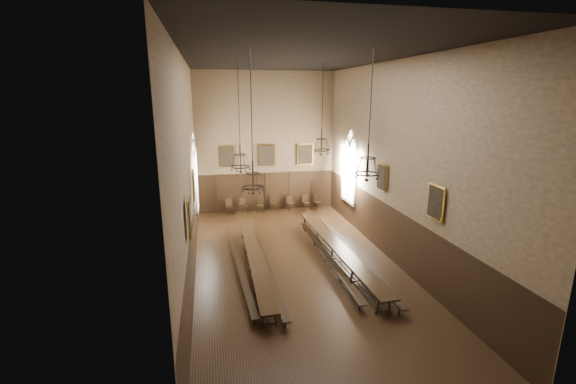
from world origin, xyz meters
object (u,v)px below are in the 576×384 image
object	(u,v)px
chair_2	(243,208)
bench_right_outer	(352,254)
chandelier_back_left	(240,160)
chair_3	(260,207)
chandelier_front_right	(367,166)
bench_right_inner	(326,257)
chandelier_front_left	(253,178)
table_right	(337,253)
chair_7	(317,204)
chair_5	(290,206)
chandelier_back_right	(322,144)
bench_left_outer	(239,265)
bench_left_inner	(265,263)
chair_6	(306,205)
chair_1	(230,209)
table_left	(255,264)
chair_4	(274,206)

from	to	relation	value
chair_2	bench_right_outer	bearing A→B (deg)	-81.29
chandelier_back_left	chair_3	bearing A→B (deg)	75.00
chair_3	chandelier_front_right	bearing A→B (deg)	-61.86
bench_right_inner	chandelier_front_left	xyz separation A→B (m)	(-3.62, -2.86, 4.50)
table_right	chair_7	xyz separation A→B (m)	(1.45, 8.41, -0.12)
chair_5	table_right	bearing A→B (deg)	-102.07
chandelier_back_left	chandelier_back_right	bearing A→B (deg)	10.86
bench_left_outer	chandelier_front_right	xyz separation A→B (m)	(4.50, -2.99, 4.79)
bench_left_inner	chair_3	world-z (taller)	chair_3
bench_right_outer	chair_6	size ratio (longest dim) A/B	10.44
chair_1	chair_7	xyz separation A→B (m)	(5.85, 0.02, -0.01)
chair_5	chandelier_front_right	world-z (taller)	chandelier_front_right
bench_left_inner	chair_1	xyz separation A→B (m)	(-1.01, 8.55, 0.01)
chair_3	chair_5	xyz separation A→B (m)	(1.99, -0.01, 0.00)
bench_left_outer	chandelier_front_right	distance (m)	7.22
table_right	chandelier_front_left	bearing A→B (deg)	-144.94
table_right	bench_right_inner	xyz separation A→B (m)	(-0.52, -0.04, -0.14)
table_left	chair_7	world-z (taller)	chair_7
chair_6	chair_1	bearing A→B (deg)	163.48
bench_left_inner	chair_5	size ratio (longest dim) A/B	10.30
bench_left_outer	chandelier_front_right	world-z (taller)	chandelier_front_right
table_right	chair_5	bearing A→B (deg)	92.90
chair_1	chair_7	distance (m)	5.85
bench_right_inner	chair_7	distance (m)	8.68
chair_5	chandelier_front_left	bearing A→B (deg)	-123.08
bench_right_outer	chandelier_back_right	bearing A→B (deg)	104.59
chair_4	chandelier_back_left	distance (m)	8.21
chair_5	chandelier_front_right	size ratio (longest dim) A/B	0.22
chandelier_front_left	chandelier_front_right	size ratio (longest dim) A/B	1.08
bench_left_outer	chair_7	world-z (taller)	chair_7
table_right	chair_3	world-z (taller)	chair_3
bench_left_outer	chair_5	distance (m)	9.50
chair_3	chair_6	world-z (taller)	chair_6
chair_2	chair_6	bearing A→B (deg)	-18.76
table_right	chair_1	distance (m)	9.48
bench_right_inner	chair_5	bearing A→B (deg)	89.39
chair_2	chandelier_front_left	world-z (taller)	chandelier_front_left
chair_2	chandelier_front_left	size ratio (longest dim) A/B	0.21
bench_right_outer	chair_6	bearing A→B (deg)	90.31
bench_left_outer	chair_6	xyz separation A→B (m)	(5.22, 8.51, 0.04)
chair_5	chandelier_back_left	xyz separation A→B (m)	(-3.73, -6.50, 4.28)
chair_1	bench_right_inner	bearing A→B (deg)	-83.09
chair_2	chair_5	size ratio (longest dim) A/B	1.02
chair_5	chandelier_back_right	xyz separation A→B (m)	(0.42, -5.70, 4.81)
bench_right_inner	chair_5	xyz separation A→B (m)	(0.09, 8.49, 0.03)
chair_7	chandelier_front_right	distance (m)	12.55
bench_right_inner	chair_3	size ratio (longest dim) A/B	9.54
chair_4	chair_6	distance (m)	2.20
chair_6	chair_5	bearing A→B (deg)	160.69
bench_left_outer	chair_3	world-z (taller)	chair_3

